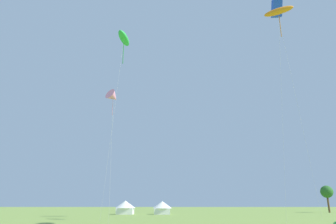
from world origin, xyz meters
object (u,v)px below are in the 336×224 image
object	(u,v)px
kite_orange_parafoil	(279,11)
festival_tent_left	(125,207)
tree_distant_left	(327,192)
kite_green_parafoil	(124,38)
festival_tent_right	(162,207)
kite_blue_box	(277,9)
kite_pink_delta	(113,97)

from	to	relation	value
kite_orange_parafoil	festival_tent_left	world-z (taller)	kite_orange_parafoil
tree_distant_left	kite_green_parafoil	bearing A→B (deg)	-138.36
kite_orange_parafoil	festival_tent_right	size ratio (longest dim) A/B	7.22
kite_blue_box	kite_pink_delta	bearing A→B (deg)	-160.01
kite_blue_box	kite_orange_parafoil	xyz separation A→B (m)	(-3.04, -8.13, -6.14)
kite_green_parafoil	tree_distant_left	size ratio (longest dim) A/B	3.94
kite_pink_delta	tree_distant_left	bearing A→B (deg)	42.69
festival_tent_left	tree_distant_left	size ratio (longest dim) A/B	0.65
kite_pink_delta	festival_tent_right	bearing A→B (deg)	79.43
kite_pink_delta	tree_distant_left	size ratio (longest dim) A/B	2.49
kite_blue_box	tree_distant_left	bearing A→B (deg)	58.43
kite_orange_parafoil	festival_tent_left	xyz separation A→B (m)	(-24.24, 28.25, -26.23)
festival_tent_right	kite_orange_parafoil	bearing A→B (deg)	-59.38
kite_green_parafoil	festival_tent_left	world-z (taller)	kite_green_parafoil
kite_pink_delta	kite_green_parafoil	world-z (taller)	kite_green_parafoil
festival_tent_right	kite_blue_box	bearing A→B (deg)	-45.52
kite_orange_parafoil	festival_tent_right	xyz separation A→B (m)	(-16.72, 28.25, -26.30)
kite_orange_parafoil	festival_tent_right	world-z (taller)	kite_orange_parafoil
kite_orange_parafoil	festival_tent_right	bearing A→B (deg)	120.62
kite_blue_box	festival_tent_left	size ratio (longest dim) A/B	8.62
kite_orange_parafoil	kite_pink_delta	size ratio (longest dim) A/B	1.81
festival_tent_right	tree_distant_left	xyz separation A→B (m)	(39.76, 12.43, 3.36)
kite_orange_parafoil	tree_distant_left	world-z (taller)	kite_orange_parafoil
kite_blue_box	festival_tent_left	distance (m)	46.87
kite_blue_box	kite_green_parafoil	size ratio (longest dim) A/B	1.42
kite_pink_delta	festival_tent_right	size ratio (longest dim) A/B	3.99
kite_orange_parafoil	tree_distant_left	distance (m)	52.07
tree_distant_left	festival_tent_left	bearing A→B (deg)	-165.27
kite_pink_delta	kite_blue_box	bearing A→B (deg)	19.99
kite_blue_box	kite_green_parafoil	bearing A→B (deg)	-163.93
kite_blue_box	festival_tent_right	distance (m)	42.98
kite_blue_box	kite_pink_delta	distance (m)	32.89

